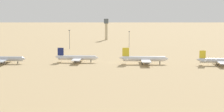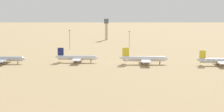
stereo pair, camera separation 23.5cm
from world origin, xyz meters
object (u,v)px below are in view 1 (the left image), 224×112
Objects in this scene: parked_jet_navy_3 at (76,58)px; parked_jet_yellow_2 at (3,59)px; control_tower at (106,27)px; parked_jet_yellow_5 at (219,61)px; light_pole_west at (129,38)px; light_pole_east at (70,38)px; parked_jet_yellow_4 at (143,59)px.

parked_jet_yellow_2 is at bearing -170.17° from parked_jet_navy_3.
parked_jet_navy_3 is 1.24× the size of control_tower.
light_pole_west reaches higher than parked_jet_yellow_5.
parked_jet_yellow_2 is 51.32m from parked_jet_navy_3.
parked_jet_yellow_2 is 147.83m from light_pole_west.
light_pole_west is (86.50, 119.75, 5.54)m from parked_jet_yellow_2.
light_pole_east reaches higher than parked_jet_navy_3.
control_tower is at bearing 113.83° from parked_jet_yellow_5.
control_tower reaches higher than parked_jet_yellow_2.
parked_jet_yellow_2 is 149.13m from parked_jet_yellow_5.
parked_jet_navy_3 is at bearing -77.29° from light_pole_east.
light_pole_east reaches higher than parked_jet_yellow_4.
parked_jet_yellow_2 is 211.49m from control_tower.
control_tower is at bearing 99.46° from parked_jet_yellow_4.
control_tower reaches higher than parked_jet_yellow_4.
control_tower is 88.59m from light_pole_west.
control_tower reaches higher than light_pole_east.
light_pole_west is (29.08, -83.44, -6.42)m from control_tower.
parked_jet_yellow_2 reaches higher than parked_jet_navy_3.
control_tower is at bearing 109.21° from light_pole_west.
parked_jet_yellow_5 is 135.25m from light_pole_west.
parked_jet_yellow_4 is 1.12× the size of parked_jet_yellow_5.
parked_jet_yellow_2 is 102.00m from light_pole_east.
parked_jet_navy_3 is at bearing 9.13° from parked_jet_yellow_2.
light_pole_west reaches higher than parked_jet_navy_3.
parked_jet_yellow_4 is 1.36× the size of control_tower.
parked_jet_yellow_2 is 1.26× the size of control_tower.
parked_jet_yellow_2 is at bearing -107.53° from light_pole_east.
parked_jet_yellow_2 is at bearing 179.90° from parked_jet_yellow_4.
parked_jet_navy_3 is 194.82m from control_tower.
parked_jet_yellow_5 is at bearing -62.39° from light_pole_west.
parked_jet_yellow_4 is at bearing 175.65° from parked_jet_yellow_5.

